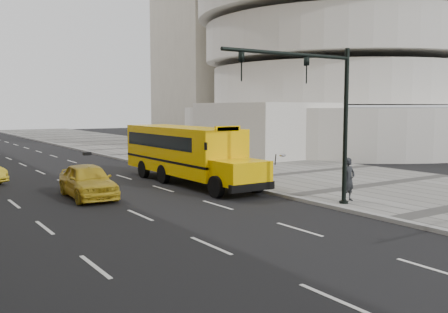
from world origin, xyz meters
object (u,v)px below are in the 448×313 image
school_bus (185,150)px  traffic_signal (321,107)px  taxi_near (88,181)px  pedestrian (349,179)px

school_bus → traffic_signal: bearing=-85.8°
taxi_near → pedestrian: (8.56, -7.59, 0.29)m
taxi_near → pedestrian: size_ratio=2.49×
pedestrian → school_bus: bearing=100.8°
traffic_signal → school_bus: bearing=94.2°
school_bus → taxi_near: 6.22m
school_bus → pedestrian: bearing=-74.1°
pedestrian → traffic_signal: traffic_signal is taller
school_bus → traffic_signal: size_ratio=1.81×
pedestrian → traffic_signal: bearing=-177.7°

